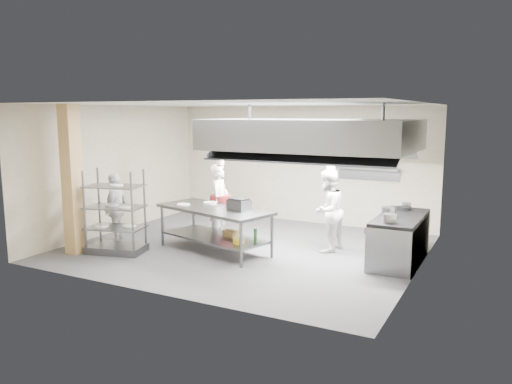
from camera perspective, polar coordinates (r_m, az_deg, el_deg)
The scene contains 23 objects.
floor at distance 10.60m, azimuth -1.23°, elevation -6.42°, with size 7.00×7.00×0.00m, color #3C3C3F.
ceiling at distance 10.21m, azimuth -1.29°, elevation 10.02°, with size 7.00×7.00×0.00m, color silver.
wall_back at distance 12.99m, azimuth 5.09°, elevation 3.16°, with size 7.00×7.00×0.00m, color tan.
wall_left at distance 12.35m, azimuth -15.68°, elevation 2.55°, with size 6.00×6.00×0.00m, color tan.
wall_right at distance 9.17m, azimuth 18.32°, elevation 0.27°, with size 6.00×6.00×0.00m, color tan.
column at distance 10.60m, azimuth -20.29°, elevation 1.30°, with size 0.30×0.30×3.00m, color tan.
exhaust_hood at distance 10.04m, azimuth 6.40°, elevation 6.56°, with size 4.00×2.50×0.60m, color slate.
hood_strip_a at distance 10.41m, azimuth 1.72°, elevation 4.94°, with size 1.60×0.12×0.04m, color white.
hood_strip_b at distance 9.77m, azimuth 11.31°, elevation 4.49°, with size 1.60×0.12×0.04m, color white.
wall_shelf at distance 12.28m, azimuth 12.61°, elevation 2.63°, with size 1.50×0.28×0.04m, color slate.
island at distance 10.29m, azimuth -4.74°, elevation -4.30°, with size 2.49×1.04×0.91m, color gray, non-canonical shape.
island_worktop at distance 10.20m, azimuth -4.77°, elevation -1.98°, with size 2.49×1.04×0.06m, color slate.
island_undershelf at distance 10.33m, azimuth -4.73°, elevation -5.14°, with size 2.30×0.94×0.04m, color slate.
pass_rack at distance 10.49m, azimuth -15.79°, elevation -2.16°, with size 1.13×0.66×1.70m, color gray, non-canonical shape.
cooking_range at distance 9.93m, azimuth 16.07°, elevation -5.33°, with size 0.80×2.00×0.84m, color slate.
range_top at distance 9.83m, azimuth 16.19°, elevation -2.79°, with size 0.78×1.96×0.06m, color black.
chef_head at distance 11.12m, azimuth -4.15°, elevation -1.19°, with size 0.62×0.41×1.71m, color silver.
chef_line at distance 10.30m, azimuth 8.18°, elevation -2.12°, with size 0.82×0.64×1.70m, color white.
chef_plating at distance 11.20m, azimuth -15.71°, elevation -1.83°, with size 0.91×0.38×1.56m, color silver.
griddle at distance 9.99m, azimuth -1.95°, elevation -1.43°, with size 0.41×0.32×0.20m, color slate.
wicker_basket at distance 10.23m, azimuth -2.86°, elevation -4.76°, with size 0.31×0.21×0.13m, color olive.
stockpot at distance 9.70m, azimuth 14.85°, elevation -2.20°, with size 0.25×0.25×0.17m, color gray.
plate_stack at distance 10.55m, azimuth -15.72°, elevation -3.78°, with size 0.28×0.28×0.05m, color white.
Camera 1 is at (4.90, -8.96, 2.83)m, focal length 35.00 mm.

